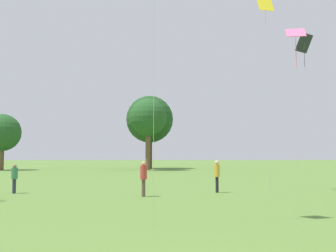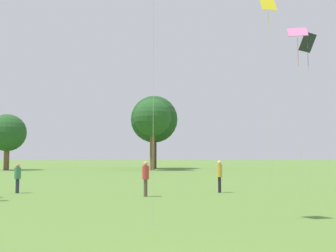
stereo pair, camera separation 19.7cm
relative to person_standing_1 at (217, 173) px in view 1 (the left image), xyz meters
The scene contains 9 objects.
person_standing_1 is the anchor object (origin of this frame).
person_standing_2 4.68m from the person_standing_1, 154.48° to the right, with size 0.48×0.48×1.84m.
person_standing_3 11.59m from the person_standing_1, behind, with size 0.49×0.49×1.67m.
kite_0 8.89m from the person_standing_1, 64.52° to the right, with size 0.96×0.82×7.98m.
kite_1 11.31m from the person_standing_1, 26.10° to the left, with size 1.41×1.22×10.42m.
kite_3 10.55m from the person_standing_1, 12.67° to the left, with size 1.07×0.61×11.98m.
distant_tree_0 33.15m from the person_standing_1, 97.51° to the left, with size 5.27×5.27×10.06m.
distant_tree_1 39.40m from the person_standing_1, 95.97° to the left, with size 7.35×7.35×11.40m.
distant_tree_2 41.85m from the person_standing_1, 126.63° to the left, with size 5.27×5.27×7.94m.
Camera 1 is at (-0.66, -6.09, 2.20)m, focal length 42.00 mm.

